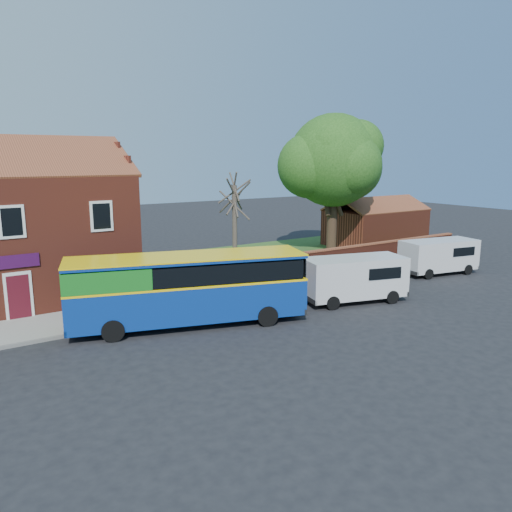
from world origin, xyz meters
TOP-DOWN VIEW (x-y plane):
  - ground at (0.00, 0.00)m, footprint 120.00×120.00m
  - pavement at (-7.00, 5.75)m, footprint 18.00×3.50m
  - kerb at (-7.00, 4.00)m, footprint 18.00×0.15m
  - grass_strip at (13.00, 13.00)m, footprint 26.00×12.00m
  - shop_building at (-7.02, 11.50)m, footprint 12.30×8.13m
  - boundary_wall at (13.00, 7.00)m, footprint 22.00×0.38m
  - outbuilding at (22.00, 13.00)m, footprint 8.20×5.06m
  - bus at (-1.05, 2.75)m, footprint 10.75×5.49m
  - van_near at (8.11, 1.29)m, footprint 5.70×3.43m
  - van_far at (17.19, 2.90)m, footprint 5.29×2.87m
  - large_tree at (15.72, 11.68)m, footprint 8.73×6.91m
  - bare_tree at (6.76, 11.12)m, footprint 2.31×2.75m

SIDE VIEW (x-z plane):
  - ground at x=0.00m, z-range 0.00..0.00m
  - grass_strip at x=13.00m, z-range 0.00..0.04m
  - pavement at x=-7.00m, z-range 0.00..0.12m
  - kerb at x=-7.00m, z-range 0.00..0.14m
  - boundary_wall at x=13.00m, z-range 0.01..1.61m
  - van_far at x=17.19m, z-range 0.13..2.33m
  - van_near at x=8.11m, z-range 0.14..2.48m
  - outbuilding at x=22.00m, z-range -0.48..3.69m
  - bus at x=-1.05m, z-range 0.21..3.39m
  - bare_tree at x=6.76m, z-range 0.08..6.25m
  - shop_building at x=-7.02m, z-range -1.84..8.66m
  - large_tree at x=15.72m, z-range 1.65..12.30m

